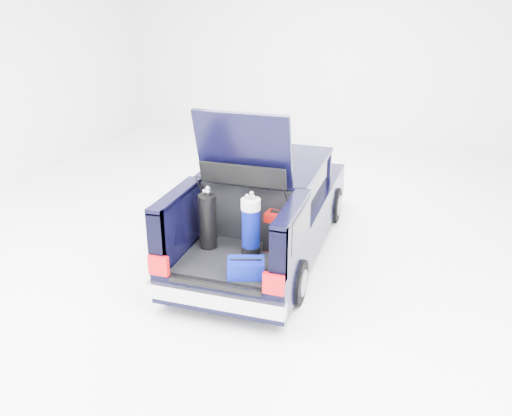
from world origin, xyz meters
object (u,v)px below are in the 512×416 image
(blue_golf_bag, at_px, (251,226))
(black_golf_bag, at_px, (208,221))
(car, at_px, (268,208))
(red_suitcase, at_px, (278,232))
(blue_duffel, at_px, (246,268))

(blue_golf_bag, bearing_deg, black_golf_bag, 158.43)
(car, xyz_separation_m, red_suitcase, (0.50, -1.19, 0.20))
(car, xyz_separation_m, blue_golf_bag, (0.17, -1.36, 0.32))
(red_suitcase, bearing_deg, black_golf_bag, -162.10)
(red_suitcase, relative_size, blue_golf_bag, 0.66)
(black_golf_bag, xyz_separation_m, blue_golf_bag, (0.60, 0.03, 0.00))
(blue_duffel, bearing_deg, blue_golf_bag, 84.92)
(black_golf_bag, bearing_deg, car, 48.57)
(red_suitcase, bearing_deg, car, 118.44)
(car, bearing_deg, black_golf_bag, -107.12)
(red_suitcase, xyz_separation_m, blue_duffel, (-0.20, -0.78, -0.16))
(blue_golf_bag, height_order, blue_duffel, blue_golf_bag)
(red_suitcase, distance_m, black_golf_bag, 0.96)
(car, distance_m, blue_golf_bag, 1.41)
(car, relative_size, blue_duffel, 8.99)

